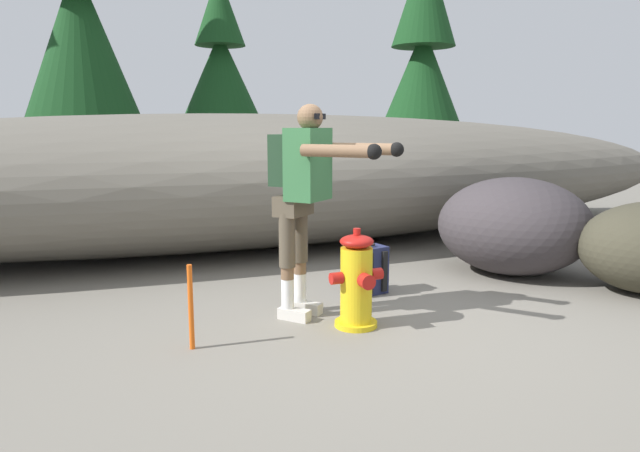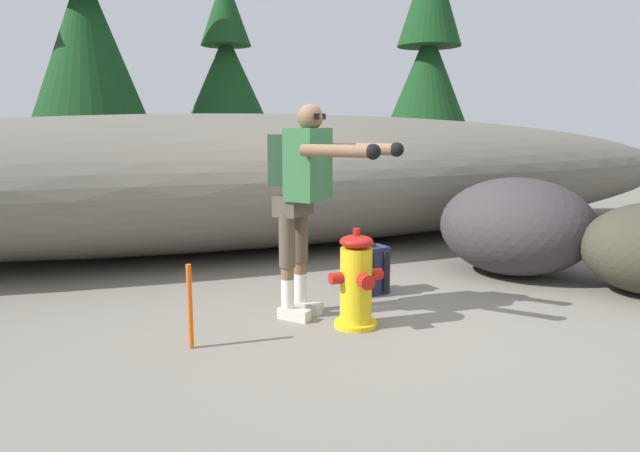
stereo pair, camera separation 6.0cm
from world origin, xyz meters
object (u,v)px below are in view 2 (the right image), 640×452
(utility_worker, at_px, (305,185))
(survey_stake, at_px, (190,307))
(spare_backpack, at_px, (370,270))
(boulder_mid, at_px, (516,226))
(fire_hydrant, at_px, (356,282))

(utility_worker, bearing_deg, survey_stake, -111.07)
(spare_backpack, distance_m, survey_stake, 1.91)
(spare_backpack, bearing_deg, survey_stake, 101.92)
(spare_backpack, distance_m, boulder_mid, 1.75)
(utility_worker, xyz_separation_m, survey_stake, (-0.97, -0.32, -0.78))
(utility_worker, xyz_separation_m, boulder_mid, (2.52, 0.50, -0.57))
(fire_hydrant, height_order, spare_backpack, fire_hydrant)
(fire_hydrant, distance_m, boulder_mid, 2.40)
(fire_hydrant, relative_size, survey_stake, 1.28)
(fire_hydrant, distance_m, utility_worker, 0.85)
(spare_backpack, relative_size, boulder_mid, 0.30)
(fire_hydrant, height_order, boulder_mid, boulder_mid)
(utility_worker, height_order, survey_stake, utility_worker)
(boulder_mid, bearing_deg, utility_worker, -168.75)
(spare_backpack, bearing_deg, boulder_mid, -98.19)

